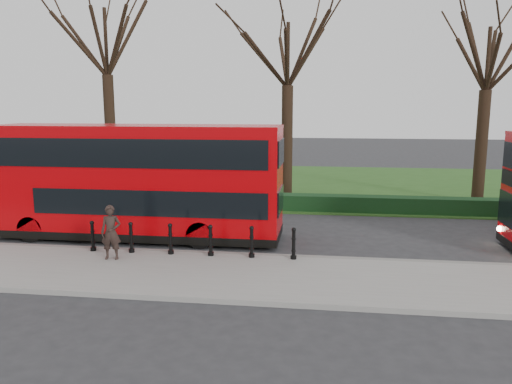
# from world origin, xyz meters

# --- Properties ---
(ground) EXTENTS (120.00, 120.00, 0.00)m
(ground) POSITION_xyz_m (0.00, 0.00, 0.00)
(ground) COLOR #28282B
(ground) RESTS_ON ground
(pavement) EXTENTS (60.00, 4.00, 0.15)m
(pavement) POSITION_xyz_m (0.00, -3.00, 0.07)
(pavement) COLOR gray
(pavement) RESTS_ON ground
(kerb) EXTENTS (60.00, 0.25, 0.16)m
(kerb) POSITION_xyz_m (0.00, -1.00, 0.07)
(kerb) COLOR slate
(kerb) RESTS_ON ground
(grass_verge) EXTENTS (60.00, 18.00, 0.06)m
(grass_verge) POSITION_xyz_m (0.00, 15.00, 0.03)
(grass_verge) COLOR #274E1A
(grass_verge) RESTS_ON ground
(hedge) EXTENTS (60.00, 0.90, 0.80)m
(hedge) POSITION_xyz_m (0.00, 6.80, 0.40)
(hedge) COLOR black
(hedge) RESTS_ON ground
(yellow_line_outer) EXTENTS (60.00, 0.10, 0.01)m
(yellow_line_outer) POSITION_xyz_m (0.00, -0.70, 0.01)
(yellow_line_outer) COLOR yellow
(yellow_line_outer) RESTS_ON ground
(yellow_line_inner) EXTENTS (60.00, 0.10, 0.01)m
(yellow_line_inner) POSITION_xyz_m (0.00, -0.50, 0.01)
(yellow_line_inner) COLOR yellow
(yellow_line_inner) RESTS_ON ground
(tree_left) EXTENTS (7.81, 7.81, 12.20)m
(tree_left) POSITION_xyz_m (-8.00, 10.00, 8.87)
(tree_left) COLOR black
(tree_left) RESTS_ON ground
(tree_mid) EXTENTS (7.08, 7.08, 11.06)m
(tree_mid) POSITION_xyz_m (2.00, 10.00, 8.04)
(tree_mid) COLOR black
(tree_mid) RESTS_ON ground
(tree_right) EXTENTS (6.76, 6.76, 10.57)m
(tree_right) POSITION_xyz_m (12.00, 10.00, 7.68)
(tree_right) COLOR black
(tree_right) RESTS_ON ground
(bollard_row) EXTENTS (7.02, 0.15, 1.00)m
(bollard_row) POSITION_xyz_m (-0.36, -1.35, 0.65)
(bollard_row) COLOR black
(bollard_row) RESTS_ON pavement
(bus_lead) EXTENTS (10.89, 2.50, 4.33)m
(bus_lead) POSITION_xyz_m (-3.00, 0.98, 2.18)
(bus_lead) COLOR #A90106
(bus_lead) RESTS_ON ground
(pedestrian) EXTENTS (0.70, 0.52, 1.77)m
(pedestrian) POSITION_xyz_m (-2.76, -2.14, 1.04)
(pedestrian) COLOR black
(pedestrian) RESTS_ON pavement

